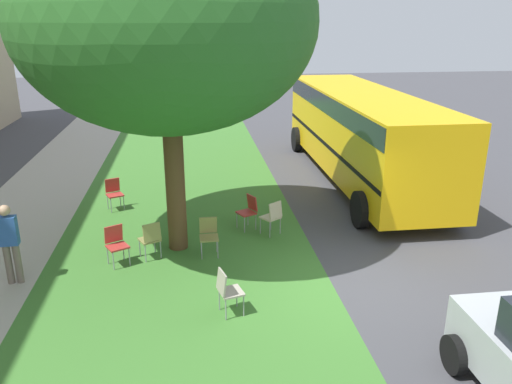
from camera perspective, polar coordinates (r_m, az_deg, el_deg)
ground at (r=10.65m, az=9.61°, el=-10.14°), size 80.00×80.00×0.00m
grass_verge at (r=10.24m, az=-8.15°, el=-11.30°), size 48.00×6.00×0.01m
street_tree at (r=11.07m, az=-10.01°, el=18.25°), size 6.22×6.22×7.35m
chair_0 at (r=12.54m, az=1.86°, el=-2.62°), size 0.58×0.58×0.88m
chair_1 at (r=11.55m, az=-5.32°, el=-4.64°), size 0.43×0.43×0.88m
chair_2 at (r=11.48m, az=-15.41°, el=-5.44°), size 0.57×0.56×0.88m
chair_3 at (r=11.54m, az=-11.74°, el=-5.01°), size 0.56×0.55×0.88m
chair_4 at (r=14.77m, az=-15.63°, el=0.05°), size 0.55×0.54×0.88m
chair_5 at (r=9.30m, az=-3.23°, el=-10.78°), size 0.51×0.51×0.88m
chair_6 at (r=12.91m, az=-0.84°, el=-1.96°), size 0.56×0.56×0.88m
school_bus at (r=16.98m, az=11.70°, el=7.13°), size 10.40×2.80×2.88m
pedestrian_0 at (r=11.26m, az=-25.90°, el=-4.98°), size 0.22×0.37×1.69m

